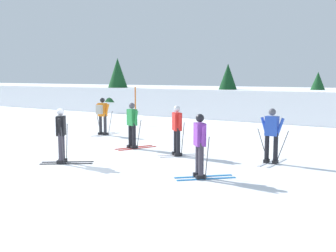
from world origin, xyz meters
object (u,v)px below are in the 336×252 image
trail_marker_pole (135,106)px  skier_purple (200,144)px  conifer_far_centre (118,80)px  conifer_far_right (317,91)px  skier_red (177,129)px  skier_orange (102,114)px  skier_black (62,134)px  skier_green (132,124)px  skier_blue (272,134)px  conifer_far_left (228,85)px

trail_marker_pole → skier_purple: bearing=-44.2°
trail_marker_pole → conifer_far_centre: bearing=136.8°
conifer_far_centre → conifer_far_right: bearing=12.0°
skier_red → skier_orange: bearing=157.3°
skier_black → skier_orange: (-3.11, 5.25, 0.04)m
skier_green → skier_purple: size_ratio=1.00×
trail_marker_pole → skier_blue: bearing=-30.4°
skier_black → trail_marker_pole: (-4.29, 9.22, 0.14)m
conifer_far_right → skier_purple: bearing=-86.2°
skier_green → conifer_far_centre: conifer_far_centre is taller
conifer_far_right → conifer_far_centre: conifer_far_centre is taller
skier_blue → conifer_far_right: 14.42m
trail_marker_pole → conifer_far_centre: 8.36m
skier_red → conifer_far_left: bearing=107.7°
conifer_far_centre → skier_black: bearing=-55.3°
conifer_far_centre → skier_red: bearing=-43.2°
skier_green → conifer_far_right: size_ratio=0.58×
skier_red → skier_green: same height
skier_orange → conifer_far_centre: conifer_far_centre is taller
skier_purple → skier_orange: bearing=148.9°
skier_green → conifer_far_left: conifer_far_left is taller
conifer_far_left → trail_marker_pole: bearing=-113.8°
trail_marker_pole → skier_green: bearing=-53.1°
skier_orange → skier_blue: bearing=-11.5°
skier_black → trail_marker_pole: size_ratio=0.81×
trail_marker_pole → conifer_far_centre: size_ratio=0.52×
conifer_far_left → conifer_far_centre: bearing=-177.0°
skier_orange → trail_marker_pole: 4.13m
skier_red → conifer_far_centre: conifer_far_centre is taller
conifer_far_centre → skier_green: bearing=-47.9°
skier_blue → skier_orange: bearing=168.5°
skier_orange → conifer_far_left: conifer_far_left is taller
trail_marker_pole → conifer_far_centre: conifer_far_centre is taller
conifer_far_right → skier_blue: bearing=-81.7°
skier_purple → conifer_far_centre: 20.53m
skier_purple → trail_marker_pole: bearing=135.8°
conifer_far_right → skier_red: bearing=-93.9°
skier_blue → conifer_far_centre: 19.45m
conifer_far_left → skier_black: bearing=-84.1°
skier_black → conifer_far_centre: (-10.30, 14.86, 1.49)m
skier_blue → skier_purple: size_ratio=1.00×
skier_blue → skier_orange: (-8.53, 1.74, 0.04)m
skier_red → skier_blue: bearing=10.0°
skier_orange → skier_green: (3.30, -1.99, -0.04)m
skier_orange → conifer_far_right: size_ratio=0.58×
skier_green → skier_purple: bearing=-31.0°
skier_green → trail_marker_pole: size_ratio=0.81×
skier_green → skier_purple: (4.29, -2.58, 0.00)m
skier_blue → trail_marker_pole: size_ratio=0.81×
skier_black → trail_marker_pole: trail_marker_pole is taller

